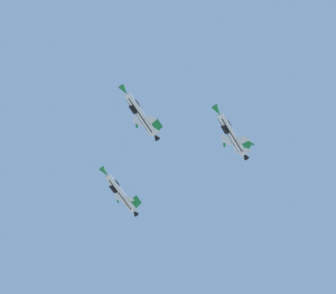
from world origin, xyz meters
TOP-DOWN VIEW (x-y plane):
  - fighter_jet_lead at (-5.79, 39.89)m, footprint 9.90×14.54m
  - fighter_jet_left_wing at (15.72, 45.41)m, footprint 9.89×14.54m
  - fighter_jet_right_wing at (-12.15, 61.13)m, footprint 9.96×14.54m

SIDE VIEW (x-z plane):
  - fighter_jet_left_wing at x=15.72m, z-range 115.61..123.17m
  - fighter_jet_lead at x=-5.79m, z-range 116.30..123.91m
  - fighter_jet_right_wing at x=-12.15m, z-range 116.52..124.35m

